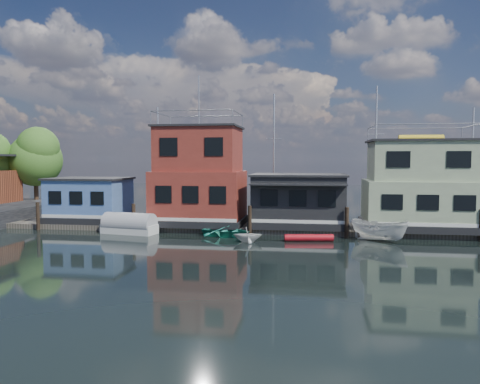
% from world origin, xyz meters
% --- Properties ---
extents(ground, '(160.00, 160.00, 0.00)m').
position_xyz_m(ground, '(0.00, 0.00, 0.00)').
color(ground, black).
rests_on(ground, ground).
extents(dock, '(48.00, 5.00, 0.40)m').
position_xyz_m(dock, '(0.00, 12.00, 0.20)').
color(dock, '#595147').
rests_on(dock, ground).
extents(houseboat_blue, '(6.40, 4.90, 3.66)m').
position_xyz_m(houseboat_blue, '(-18.00, 12.00, 2.21)').
color(houseboat_blue, black).
rests_on(houseboat_blue, dock).
extents(houseboat_red, '(7.40, 5.90, 11.86)m').
position_xyz_m(houseboat_red, '(-8.50, 12.00, 4.10)').
color(houseboat_red, black).
rests_on(houseboat_red, dock).
extents(houseboat_dark, '(7.40, 6.10, 4.06)m').
position_xyz_m(houseboat_dark, '(-0.50, 11.98, 2.42)').
color(houseboat_dark, black).
rests_on(houseboat_dark, dock).
extents(houseboat_green, '(8.40, 5.90, 7.03)m').
position_xyz_m(houseboat_green, '(8.50, 12.00, 3.55)').
color(houseboat_green, black).
rests_on(houseboat_green, dock).
extents(pilings, '(42.28, 0.28, 2.20)m').
position_xyz_m(pilings, '(-0.33, 9.20, 1.10)').
color(pilings, '#2D2116').
rests_on(pilings, ground).
extents(background_masts, '(36.40, 0.16, 12.00)m').
position_xyz_m(background_masts, '(4.76, 18.00, 5.55)').
color(background_masts, silver).
rests_on(background_masts, ground).
extents(motorboat, '(4.28, 3.35, 1.57)m').
position_xyz_m(motorboat, '(5.10, 8.07, 0.78)').
color(motorboat, white).
rests_on(motorboat, ground).
extents(dinghy_teal, '(4.10, 3.32, 0.75)m').
position_xyz_m(dinghy_teal, '(-5.62, 8.46, 0.37)').
color(dinghy_teal, '#258876').
rests_on(dinghy_teal, ground).
extents(tarp_runabout, '(4.37, 2.36, 1.68)m').
position_xyz_m(tarp_runabout, '(-13.11, 8.59, 0.63)').
color(tarp_runabout, silver).
rests_on(tarp_runabout, ground).
extents(dinghy_white, '(2.26, 2.05, 1.03)m').
position_xyz_m(dinghy_white, '(-3.76, 6.40, 0.52)').
color(dinghy_white, silver).
rests_on(dinghy_white, ground).
extents(red_kayak, '(3.37, 1.00, 0.49)m').
position_xyz_m(red_kayak, '(0.35, 7.32, 0.24)').
color(red_kayak, '#AC121C').
rests_on(red_kayak, ground).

